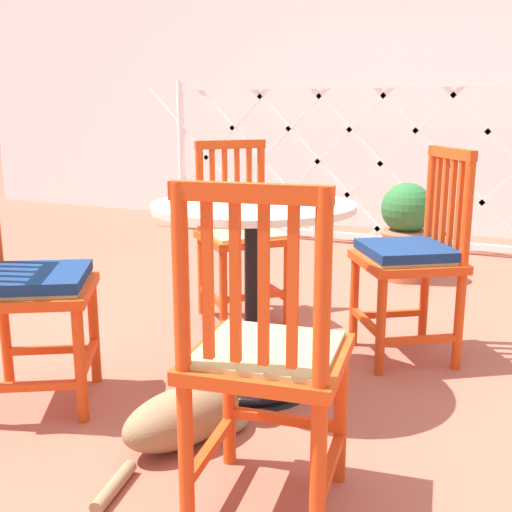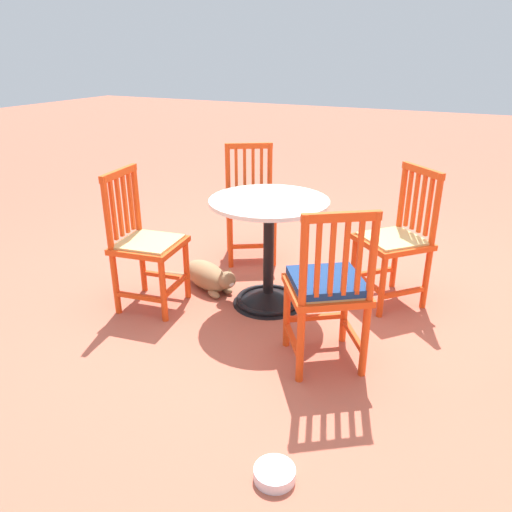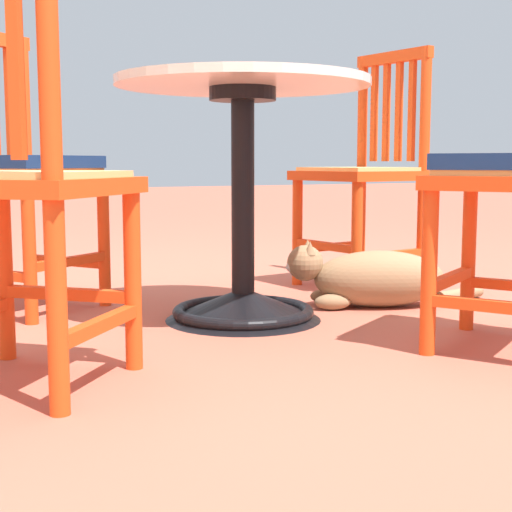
{
  "view_description": "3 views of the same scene",
  "coord_description": "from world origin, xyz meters",
  "px_view_note": "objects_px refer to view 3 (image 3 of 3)",
  "views": [
    {
      "loc": [
        0.91,
        -2.19,
        1.07
      ],
      "look_at": [
        -0.04,
        -0.13,
        0.54
      ],
      "focal_mm": 44.48,
      "sensor_mm": 36.0,
      "label": 1
    },
    {
      "loc": [
        2.66,
        1.16,
        1.6
      ],
      "look_at": [
        0.09,
        -0.09,
        0.4
      ],
      "focal_mm": 34.84,
      "sensor_mm": 36.0,
      "label": 2
    },
    {
      "loc": [
        -2.11,
        0.94,
        0.48
      ],
      "look_at": [
        0.13,
        -0.22,
        0.17
      ],
      "focal_mm": 52.79,
      "sensor_mm": 36.0,
      "label": 3
    }
  ],
  "objects_px": {
    "orange_chair_tucked_in": "(365,175)",
    "tabby_cat": "(368,279)",
    "orange_chair_facing_out": "(22,173)",
    "orange_chair_by_planter": "(16,186)",
    "cafe_table": "(243,228)"
  },
  "relations": [
    {
      "from": "orange_chair_by_planter",
      "to": "tabby_cat",
      "type": "relative_size",
      "value": 1.25
    },
    {
      "from": "cafe_table",
      "to": "orange_chair_by_planter",
      "type": "distance_m",
      "value": 0.85
    },
    {
      "from": "tabby_cat",
      "to": "orange_chair_tucked_in",
      "type": "bearing_deg",
      "value": -33.65
    },
    {
      "from": "orange_chair_facing_out",
      "to": "orange_chair_by_planter",
      "type": "distance_m",
      "value": 0.91
    },
    {
      "from": "orange_chair_facing_out",
      "to": "tabby_cat",
      "type": "distance_m",
      "value": 1.19
    },
    {
      "from": "orange_chair_facing_out",
      "to": "cafe_table",
      "type": "bearing_deg",
      "value": -131.04
    },
    {
      "from": "cafe_table",
      "to": "orange_chair_by_planter",
      "type": "bearing_deg",
      "value": 119.16
    },
    {
      "from": "orange_chair_tucked_in",
      "to": "tabby_cat",
      "type": "distance_m",
      "value": 0.56
    },
    {
      "from": "orange_chair_facing_out",
      "to": "orange_chair_tucked_in",
      "type": "bearing_deg",
      "value": -95.64
    },
    {
      "from": "orange_chair_tucked_in",
      "to": "cafe_table",
      "type": "bearing_deg",
      "value": 117.04
    },
    {
      "from": "orange_chair_tucked_in",
      "to": "tabby_cat",
      "type": "height_order",
      "value": "orange_chair_tucked_in"
    },
    {
      "from": "orange_chair_facing_out",
      "to": "orange_chair_by_planter",
      "type": "height_order",
      "value": "same"
    },
    {
      "from": "orange_chair_by_planter",
      "to": "tabby_cat",
      "type": "xyz_separation_m",
      "value": [
        0.4,
        -1.2,
        -0.34
      ]
    },
    {
      "from": "orange_chair_by_planter",
      "to": "tabby_cat",
      "type": "bearing_deg",
      "value": -71.37
    },
    {
      "from": "cafe_table",
      "to": "orange_chair_tucked_in",
      "type": "height_order",
      "value": "orange_chair_tucked_in"
    }
  ]
}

